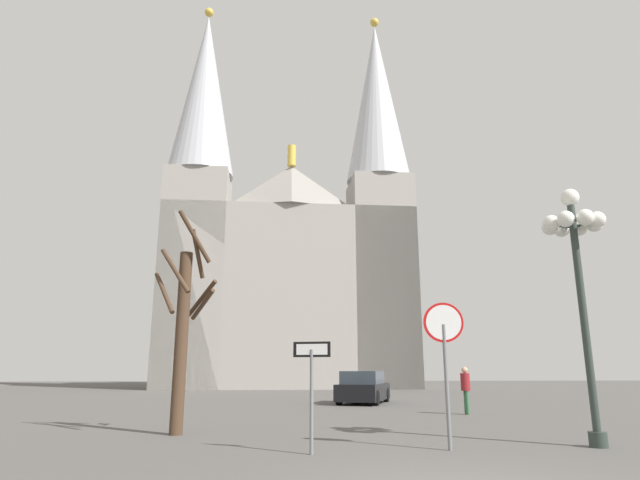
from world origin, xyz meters
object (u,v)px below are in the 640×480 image
(stop_sign, at_px, (445,344))
(bare_tree, at_px, (183,328))
(cathedral, at_px, (289,258))
(one_way_arrow_sign, at_px, (312,377))
(parked_car_near_black, at_px, (363,388))
(street_lamp, at_px, (576,253))
(pedestrian_walking, at_px, (466,386))

(stop_sign, distance_m, bare_tree, 6.47)
(cathedral, distance_m, stop_sign, 35.16)
(one_way_arrow_sign, bearing_deg, parked_car_near_black, 77.80)
(cathedral, height_order, stop_sign, cathedral)
(cathedral, distance_m, bare_tree, 32.30)
(cathedral, xyz_separation_m, bare_tree, (-2.83, -31.11, -8.24))
(stop_sign, xyz_separation_m, street_lamp, (3.12, 0.19, 1.98))
(street_lamp, height_order, pedestrian_walking, street_lamp)
(cathedral, distance_m, parked_car_near_black, 22.57)
(one_way_arrow_sign, height_order, pedestrian_walking, one_way_arrow_sign)
(stop_sign, relative_size, parked_car_near_black, 0.65)
(stop_sign, xyz_separation_m, bare_tree, (-5.80, 2.82, 0.50))
(cathedral, xyz_separation_m, street_lamp, (6.09, -33.73, -6.76))
(stop_sign, xyz_separation_m, one_way_arrow_sign, (-2.73, -0.32, -0.65))
(cathedral, bearing_deg, one_way_arrow_sign, -89.59)
(bare_tree, relative_size, parked_car_near_black, 1.24)
(cathedral, height_order, parked_car_near_black, cathedral)
(cathedral, xyz_separation_m, pedestrian_walking, (6.06, -25.95, -9.81))
(cathedral, height_order, bare_tree, cathedral)
(stop_sign, relative_size, street_lamp, 0.52)
(bare_tree, bearing_deg, pedestrian_walking, 30.11)
(cathedral, distance_m, pedestrian_walking, 28.40)
(street_lamp, relative_size, pedestrian_walking, 3.44)
(cathedral, xyz_separation_m, stop_sign, (2.97, -33.93, -8.74))
(street_lamp, bearing_deg, parked_car_near_black, 101.23)
(stop_sign, bearing_deg, street_lamp, 3.50)
(pedestrian_walking, bearing_deg, one_way_arrow_sign, -125.03)
(one_way_arrow_sign, relative_size, pedestrian_walking, 1.29)
(stop_sign, bearing_deg, bare_tree, 154.10)
(pedestrian_walking, bearing_deg, street_lamp, -89.77)
(stop_sign, xyz_separation_m, parked_car_near_black, (0.38, 14.02, -1.36))
(bare_tree, distance_m, pedestrian_walking, 10.40)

